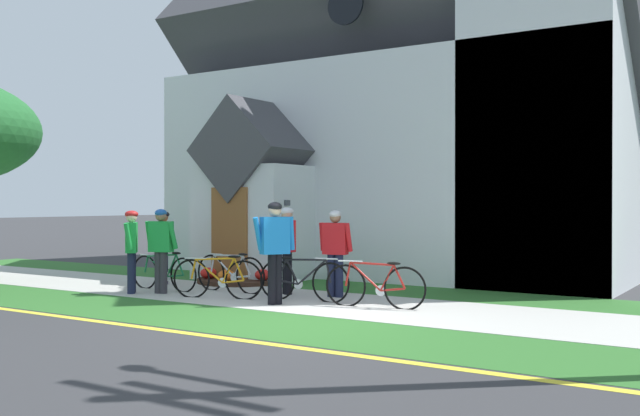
% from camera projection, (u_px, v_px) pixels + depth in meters
% --- Properties ---
extents(ground, '(140.00, 140.00, 0.00)m').
position_uv_depth(ground, '(410.00, 294.00, 14.02)').
color(ground, '#333335').
extents(sidewalk_slab, '(32.00, 2.74, 0.01)m').
position_uv_depth(sidewalk_slab, '(259.00, 297.00, 13.57)').
color(sidewalk_slab, '#B7B5AD').
rests_on(sidewalk_slab, ground).
extents(grass_verge, '(32.00, 2.01, 0.01)m').
position_uv_depth(grass_verge, '(167.00, 313.00, 11.58)').
color(grass_verge, '#2D6628').
rests_on(grass_verge, ground).
extents(church_lawn, '(24.00, 1.83, 0.01)m').
position_uv_depth(church_lawn, '(324.00, 285.00, 15.48)').
color(church_lawn, '#2D6628').
rests_on(church_lawn, ground).
extents(curb_paint_stripe, '(28.00, 0.16, 0.01)m').
position_uv_depth(curb_paint_stripe, '(111.00, 323.00, 10.61)').
color(curb_paint_stripe, yellow).
rests_on(curb_paint_stripe, ground).
extents(church_building, '(11.76, 10.96, 12.81)m').
position_uv_depth(church_building, '(439.00, 92.00, 19.53)').
color(church_building, silver).
rests_on(church_building, ground).
extents(church_sign, '(2.10, 0.28, 1.82)m').
position_uv_depth(church_sign, '(253.00, 228.00, 16.30)').
color(church_sign, '#474C56').
rests_on(church_sign, ground).
extents(flower_bed, '(1.92, 1.92, 0.34)m').
position_uv_depth(flower_bed, '(240.00, 278.00, 15.94)').
color(flower_bed, '#382319').
rests_on(flower_bed, ground).
extents(bicycle_blue, '(1.78, 0.08, 0.80)m').
position_uv_depth(bicycle_blue, '(164.00, 272.00, 14.57)').
color(bicycle_blue, black).
rests_on(bicycle_blue, ground).
extents(bicycle_silver, '(1.76, 0.32, 0.80)m').
position_uv_depth(bicycle_silver, '(375.00, 285.00, 12.13)').
color(bicycle_silver, black).
rests_on(bicycle_silver, ground).
extents(bicycle_yellow, '(1.70, 0.57, 0.82)m').
position_uv_depth(bicycle_yellow, '(218.00, 278.00, 13.31)').
color(bicycle_yellow, black).
rests_on(bicycle_yellow, ground).
extents(bicycle_black, '(1.80, 0.24, 0.81)m').
position_uv_depth(bicycle_black, '(303.00, 280.00, 13.00)').
color(bicycle_black, black).
rests_on(bicycle_black, ground).
extents(bicycle_orange, '(1.79, 0.14, 0.80)m').
position_uv_depth(bicycle_orange, '(231.00, 273.00, 14.27)').
color(bicycle_orange, black).
rests_on(bicycle_orange, ground).
extents(cyclist_in_orange_jersey, '(0.65, 0.30, 1.62)m').
position_uv_depth(cyclist_in_orange_jersey, '(335.00, 247.00, 13.47)').
color(cyclist_in_orange_jersey, '#191E38').
rests_on(cyclist_in_orange_jersey, ground).
extents(cyclist_in_white_jersey, '(0.49, 0.53, 1.58)m').
position_uv_depth(cyclist_in_white_jersey, '(164.00, 242.00, 15.63)').
color(cyclist_in_white_jersey, '#191E38').
rests_on(cyclist_in_white_jersey, ground).
extents(cyclist_in_yellow_jersey, '(0.65, 0.32, 1.64)m').
position_uv_depth(cyclist_in_yellow_jersey, '(161.00, 244.00, 14.00)').
color(cyclist_in_yellow_jersey, '#2D2D33').
rests_on(cyclist_in_yellow_jersey, ground).
extents(cyclist_in_red_jersey, '(0.49, 0.54, 1.67)m').
position_uv_depth(cyclist_in_red_jersey, '(287.00, 244.00, 13.88)').
color(cyclist_in_red_jersey, black).
rests_on(cyclist_in_red_jersey, ground).
extents(cyclist_in_blue_jersey, '(0.45, 0.67, 1.77)m').
position_uv_depth(cyclist_in_blue_jersey, '(275.00, 244.00, 12.48)').
color(cyclist_in_blue_jersey, black).
rests_on(cyclist_in_blue_jersey, ground).
extents(cyclist_in_green_jersey, '(0.45, 0.61, 1.61)m').
position_uv_depth(cyclist_in_green_jersey, '(132.00, 245.00, 14.03)').
color(cyclist_in_green_jersey, '#191E38').
rests_on(cyclist_in_green_jersey, ground).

